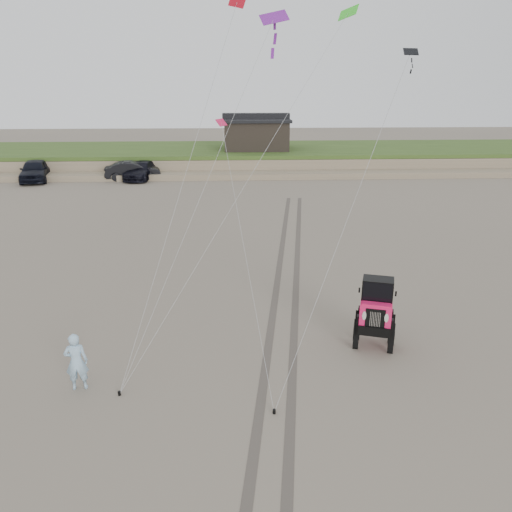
% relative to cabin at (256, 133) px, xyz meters
% --- Properties ---
extents(ground, '(160.00, 160.00, 0.00)m').
position_rel_cabin_xyz_m(ground, '(-2.00, -37.00, -3.24)').
color(ground, '#6B6054').
rests_on(ground, ground).
extents(dune_ridge, '(160.00, 14.25, 1.73)m').
position_rel_cabin_xyz_m(dune_ridge, '(-2.00, 0.50, -2.42)').
color(dune_ridge, '#7A6B54').
rests_on(dune_ridge, ground).
extents(cabin, '(6.40, 5.40, 3.35)m').
position_rel_cabin_xyz_m(cabin, '(0.00, 0.00, 0.00)').
color(cabin, black).
rests_on(cabin, dune_ridge).
extents(truck_a, '(3.15, 5.51, 1.77)m').
position_rel_cabin_xyz_m(truck_a, '(-18.89, -6.55, -2.35)').
color(truck_a, black).
rests_on(truck_a, ground).
extents(truck_b, '(4.83, 2.35, 1.52)m').
position_rel_cabin_xyz_m(truck_b, '(-10.82, -6.25, -2.48)').
color(truck_b, black).
rests_on(truck_b, ground).
extents(truck_c, '(2.79, 5.25, 1.45)m').
position_rel_cabin_xyz_m(truck_c, '(-10.12, -6.06, -2.51)').
color(truck_c, black).
rests_on(truck_c, ground).
extents(jeep, '(3.43, 5.22, 1.80)m').
position_rel_cabin_xyz_m(jeep, '(2.02, -35.42, -2.34)').
color(jeep, '#FF1C60').
rests_on(jeep, ground).
extents(man, '(0.66, 0.49, 1.66)m').
position_rel_cabin_xyz_m(man, '(-6.61, -37.30, -2.41)').
color(man, '#819DC7').
rests_on(man, ground).
extents(kite_flock, '(6.48, 7.80, 4.69)m').
position_rel_cabin_xyz_m(kite_flock, '(0.05, -27.24, 6.84)').
color(kite_flock, red).
rests_on(kite_flock, ground).
extents(stake_main, '(0.08, 0.08, 0.12)m').
position_rel_cabin_xyz_m(stake_main, '(-5.46, -37.67, -3.18)').
color(stake_main, black).
rests_on(stake_main, ground).
extents(stake_aux, '(0.08, 0.08, 0.12)m').
position_rel_cabin_xyz_m(stake_aux, '(-1.38, -38.65, -3.18)').
color(stake_aux, black).
rests_on(stake_aux, ground).
extents(tire_tracks, '(5.22, 29.74, 0.01)m').
position_rel_cabin_xyz_m(tire_tracks, '(0.00, -29.00, -3.23)').
color(tire_tracks, '#4C443D').
rests_on(tire_tracks, ground).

